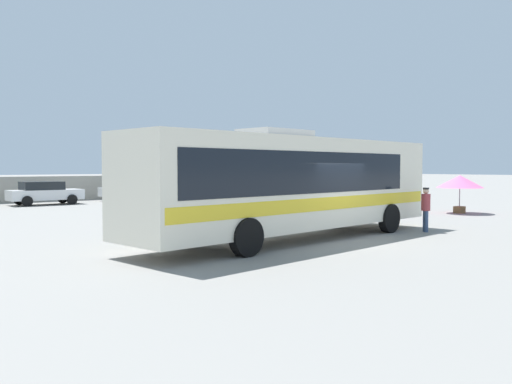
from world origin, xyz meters
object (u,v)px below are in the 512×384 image
at_px(attendant_by_bus_door, 426,207).
at_px(vendor_umbrella_near_gate_red, 365,180).
at_px(vendor_umbrella_secondary_pink, 460,182).
at_px(coach_bus_cream_yellow, 292,182).
at_px(parked_car_third_white, 44,192).
at_px(parked_car_rightmost_white, 134,189).

relative_size(attendant_by_bus_door, vendor_umbrella_near_gate_red, 0.65).
distance_m(attendant_by_bus_door, vendor_umbrella_near_gate_red, 7.66).
xyz_separation_m(attendant_by_bus_door, vendor_umbrella_secondary_pink, (8.37, 3.23, 0.68)).
relative_size(coach_bus_cream_yellow, attendant_by_bus_door, 7.77).
bearing_deg(vendor_umbrella_near_gate_red, parked_car_third_white, 120.29).
bearing_deg(coach_bus_cream_yellow, parked_car_third_white, 90.95).
bearing_deg(vendor_umbrella_near_gate_red, vendor_umbrella_secondary_pink, -37.03).
bearing_deg(parked_car_third_white, vendor_umbrella_secondary_pink, -55.25).
xyz_separation_m(coach_bus_cream_yellow, vendor_umbrella_near_gate_red, (9.69, 4.60, -0.16)).
bearing_deg(coach_bus_cream_yellow, parked_car_rightmost_white, 74.61).
relative_size(parked_car_third_white, parked_car_rightmost_white, 0.97).
relative_size(attendant_by_bus_door, parked_car_third_white, 0.37).
relative_size(vendor_umbrella_near_gate_red, parked_car_third_white, 0.56).
relative_size(vendor_umbrella_near_gate_red, parked_car_rightmost_white, 0.54).
bearing_deg(vendor_umbrella_secondary_pink, coach_bus_cream_yellow, -173.26).
height_order(coach_bus_cream_yellow, vendor_umbrella_secondary_pink, coach_bus_cream_yellow).
distance_m(vendor_umbrella_secondary_pink, parked_car_rightmost_white, 22.07).
bearing_deg(parked_car_third_white, coach_bus_cream_yellow, -89.05).
xyz_separation_m(parked_car_third_white, parked_car_rightmost_white, (6.52, 0.55, 0.01)).
bearing_deg(vendor_umbrella_secondary_pink, vendor_umbrella_near_gate_red, 142.97).
xyz_separation_m(vendor_umbrella_secondary_pink, parked_car_rightmost_white, (-7.49, 20.75, -0.82)).
bearing_deg(attendant_by_bus_door, vendor_umbrella_near_gate_red, 54.62).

